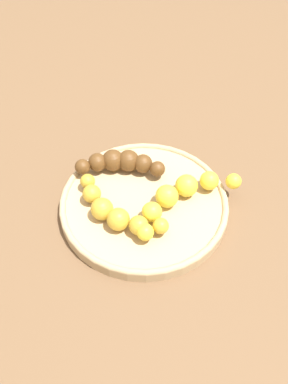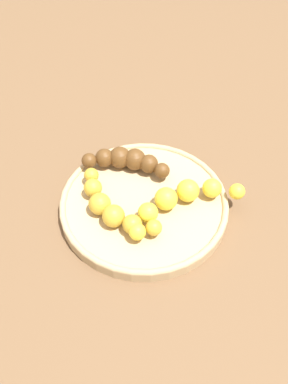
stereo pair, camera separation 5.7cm
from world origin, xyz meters
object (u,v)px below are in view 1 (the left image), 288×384
object	(u,v)px
fruit_bowl	(144,203)
banana_overripe	(120,163)
banana_yellow	(181,195)
banana_spotted	(114,211)

from	to	relation	value
fruit_bowl	banana_overripe	world-z (taller)	banana_overripe
banana_overripe	banana_yellow	world-z (taller)	same
fruit_bowl	banana_overripe	size ratio (longest dim) A/B	1.80
banana_spotted	banana_yellow	world-z (taller)	banana_yellow
banana_overripe	banana_spotted	xyz separation A→B (m)	(0.10, -0.01, -0.00)
banana_overripe	banana_spotted	size ratio (longest dim) A/B	1.09
fruit_bowl	banana_yellow	size ratio (longest dim) A/B	1.57
fruit_bowl	banana_spotted	world-z (taller)	banana_spotted
banana_spotted	banana_yellow	bearing A→B (deg)	144.22
fruit_bowl	banana_spotted	distance (m)	0.06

